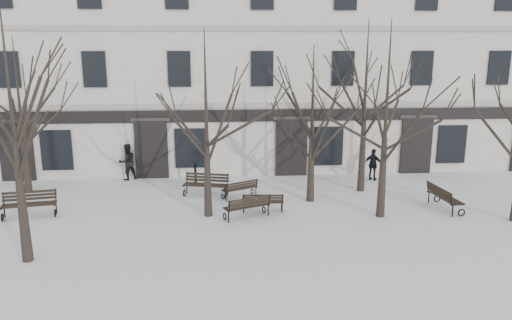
{
  "coord_description": "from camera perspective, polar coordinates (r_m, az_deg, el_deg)",
  "views": [
    {
      "loc": [
        -0.12,
        -16.6,
        6.6
      ],
      "look_at": [
        1.34,
        3.0,
        1.99
      ],
      "focal_mm": 35.0,
      "sensor_mm": 36.0,
      "label": 1
    }
  ],
  "objects": [
    {
      "name": "tree_0",
      "position": [
        16.15,
        -26.24,
        5.77
      ],
      "size": [
        5.48,
        5.48,
        7.83
      ],
      "color": "black",
      "rests_on": "ground"
    },
    {
      "name": "tree_2",
      "position": [
        19.22,
        14.76,
        7.0
      ],
      "size": [
        5.23,
        5.23,
        7.48
      ],
      "color": "black",
      "rests_on": "ground"
    },
    {
      "name": "bench_4",
      "position": [
        21.79,
        -1.84,
        -3.25
      ],
      "size": [
        1.65,
        1.24,
        0.8
      ],
      "rotation": [
        0.0,
        0.0,
        3.63
      ],
      "color": "black",
      "rests_on": "ground"
    },
    {
      "name": "bench_3",
      "position": [
        22.18,
        -5.72,
        -2.74
      ],
      "size": [
        2.07,
        1.15,
        0.99
      ],
      "rotation": [
        0.0,
        0.0,
        -0.24
      ],
      "color": "black",
      "rests_on": "ground"
    },
    {
      "name": "pedestrian_b",
      "position": [
        25.58,
        -14.39,
        -2.19
      ],
      "size": [
        1.11,
        1.04,
        1.81
      ],
      "primitive_type": "imported",
      "rotation": [
        0.0,
        0.0,
        3.69
      ],
      "color": "black",
      "rests_on": "ground"
    },
    {
      "name": "bollard_b",
      "position": [
        25.46,
        12.21,
        -0.74
      ],
      "size": [
        0.14,
        0.14,
        1.12
      ],
      "color": "black",
      "rests_on": "ground"
    },
    {
      "name": "bench_5",
      "position": [
        21.67,
        20.65,
        -3.95
      ],
      "size": [
        0.89,
        1.99,
        0.98
      ],
      "rotation": [
        0.0,
        0.0,
        1.67
      ],
      "color": "black",
      "rests_on": "ground"
    },
    {
      "name": "tree_1",
      "position": [
        18.79,
        -5.76,
        6.66
      ],
      "size": [
        5.02,
        5.02,
        7.18
      ],
      "color": "black",
      "rests_on": "ground"
    },
    {
      "name": "bench_0",
      "position": [
        21.33,
        -24.49,
        -4.52
      ],
      "size": [
        2.08,
        1.06,
        1.0
      ],
      "rotation": [
        0.0,
        0.0,
        0.18
      ],
      "color": "black",
      "rests_on": "ground"
    },
    {
      "name": "building",
      "position": [
        29.58,
        -4.09,
        11.06
      ],
      "size": [
        40.4,
        10.2,
        11.4
      ],
      "color": "silver",
      "rests_on": "ground"
    },
    {
      "name": "tree_6",
      "position": [
        22.58,
        12.43,
        8.31
      ],
      "size": [
        5.37,
        5.37,
        7.68
      ],
      "color": "black",
      "rests_on": "ground"
    },
    {
      "name": "tree_5",
      "position": [
        20.75,
        6.49,
        6.19
      ],
      "size": [
        4.6,
        4.6,
        6.57
      ],
      "color": "black",
      "rests_on": "ground"
    },
    {
      "name": "bench_2",
      "position": [
        19.96,
        0.79,
        -4.78
      ],
      "size": [
        1.65,
        0.68,
        0.82
      ],
      "rotation": [
        0.0,
        0.0,
        3.08
      ],
      "color": "black",
      "rests_on": "ground"
    },
    {
      "name": "bench_1",
      "position": [
        19.27,
        -0.99,
        -5.29
      ],
      "size": [
        1.88,
        1.3,
        0.91
      ],
      "rotation": [
        0.0,
        0.0,
        3.55
      ],
      "color": "black",
      "rests_on": "ground"
    },
    {
      "name": "tree_4",
      "position": [
        24.45,
        -25.5,
        6.62
      ],
      "size": [
        4.87,
        4.87,
        6.95
      ],
      "color": "black",
      "rests_on": "ground"
    },
    {
      "name": "ground",
      "position": [
        17.87,
        -3.61,
        -8.52
      ],
      "size": [
        100.0,
        100.0,
        0.0
      ],
      "primitive_type": "plane",
      "color": "silver",
      "rests_on": "ground"
    },
    {
      "name": "pedestrian_c",
      "position": [
        25.37,
        13.16,
        -2.24
      ],
      "size": [
        0.97,
        0.85,
        1.57
      ],
      "primitive_type": "imported",
      "rotation": [
        0.0,
        0.0,
        2.51
      ],
      "color": "black",
      "rests_on": "ground"
    },
    {
      "name": "bollard_a",
      "position": [
        23.9,
        -6.94,
        -1.49
      ],
      "size": [
        0.14,
        0.14,
        1.09
      ],
      "color": "black",
      "rests_on": "ground"
    }
  ]
}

